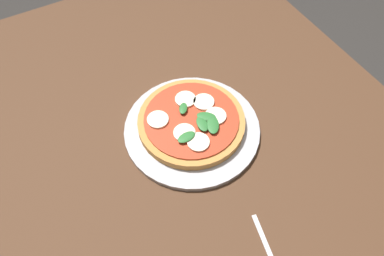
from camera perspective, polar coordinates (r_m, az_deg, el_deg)
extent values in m
cube|color=#4C301E|center=(0.81, 0.38, -7.90)|extent=(1.41, 1.06, 0.04)
cube|color=#4C301E|center=(1.56, 3.49, 11.47)|extent=(0.07, 0.07, 0.66)
cylinder|color=#B2B2B7|center=(0.85, 0.00, -0.16)|extent=(0.30, 0.30, 0.01)
cylinder|color=#C6843F|center=(0.84, -0.10, 0.96)|extent=(0.24, 0.24, 0.02)
cylinder|color=#B7381E|center=(0.83, -0.10, 1.41)|extent=(0.21, 0.21, 0.00)
cylinder|color=#F4EACC|center=(0.86, -1.00, 4.36)|extent=(0.05, 0.05, 0.00)
cylinder|color=#F4EACC|center=(0.83, -5.19, 1.28)|extent=(0.05, 0.05, 0.00)
cylinder|color=#F4EACC|center=(0.80, -1.16, -0.74)|extent=(0.05, 0.05, 0.00)
cylinder|color=#F4EACC|center=(0.79, 0.96, -2.14)|extent=(0.05, 0.05, 0.00)
cylinder|color=#F4EACC|center=(0.83, 3.58, 1.84)|extent=(0.05, 0.05, 0.00)
cylinder|color=#F4EACC|center=(0.85, 1.79, 3.96)|extent=(0.05, 0.05, 0.00)
ellipsoid|color=#286B2D|center=(0.79, -0.85, -1.36)|extent=(0.03, 0.04, 0.00)
ellipsoid|color=#286B2D|center=(0.84, -1.34, 3.00)|extent=(0.04, 0.03, 0.00)
ellipsoid|color=#286B2D|center=(0.82, 2.19, 1.77)|extent=(0.05, 0.05, 0.00)
ellipsoid|color=#286B2D|center=(0.81, 1.55, 0.64)|extent=(0.04, 0.03, 0.00)
ellipsoid|color=#286B2D|center=(0.81, 3.18, 0.51)|extent=(0.05, 0.05, 0.00)
cube|color=silver|center=(0.75, 10.94, -16.56)|extent=(0.11, 0.03, 0.00)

